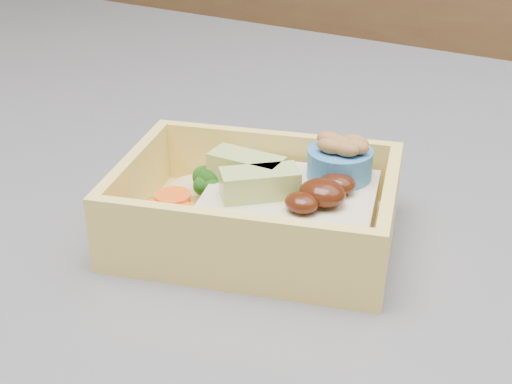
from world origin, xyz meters
The scene contains 1 object.
bento_box centered at (0.18, -0.13, 0.94)m, with size 0.19×0.16×0.06m.
Camera 1 is at (0.36, -0.46, 1.15)m, focal length 50.00 mm.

